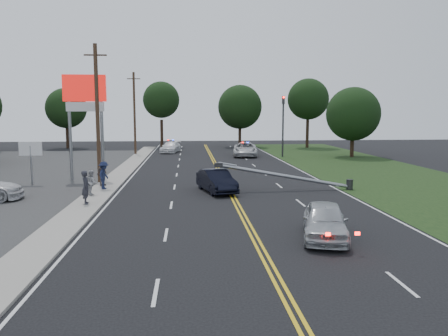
{
  "coord_description": "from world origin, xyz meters",
  "views": [
    {
      "loc": [
        -2.71,
        -20.2,
        5.18
      ],
      "look_at": [
        -0.48,
        6.94,
        1.7
      ],
      "focal_mm": 35.0,
      "sensor_mm": 36.0,
      "label": 1
    }
  ],
  "objects": [
    {
      "name": "bystander_a",
      "position": [
        -8.41,
        4.21,
        1.05
      ],
      "size": [
        0.55,
        0.74,
        1.86
      ],
      "primitive_type": "imported",
      "rotation": [
        0.0,
        0.0,
        1.74
      ],
      "color": "#292931",
      "rests_on": "sidewalk"
    },
    {
      "name": "waiting_sedan",
      "position": [
        2.87,
        -3.05,
        0.74
      ],
      "size": [
        2.8,
        4.67,
        1.49
      ],
      "primitive_type": "imported",
      "rotation": [
        0.0,
        0.0,
        -0.26
      ],
      "color": "#B0B5B9",
      "rests_on": "ground"
    },
    {
      "name": "bystander_c",
      "position": [
        -8.31,
        8.99,
        1.04
      ],
      "size": [
        0.85,
        1.27,
        1.83
      ],
      "primitive_type": "imported",
      "rotation": [
        0.0,
        0.0,
        1.42
      ],
      "color": "#1A2342",
      "rests_on": "sidewalk"
    },
    {
      "name": "ground",
      "position": [
        0.0,
        0.0,
        0.0
      ],
      "size": [
        120.0,
        120.0,
        0.0
      ],
      "primitive_type": "plane",
      "color": "black",
      "rests_on": "ground"
    },
    {
      "name": "bystander_b",
      "position": [
        -8.68,
        7.0,
        0.89
      ],
      "size": [
        0.8,
        0.9,
        1.53
      ],
      "primitive_type": "imported",
      "rotation": [
        0.0,
        0.0,
        1.92
      ],
      "color": "#A5A5AA",
      "rests_on": "sidewalk"
    },
    {
      "name": "grass_verge",
      "position": [
        13.5,
        10.0,
        0.01
      ],
      "size": [
        12.0,
        80.0,
        0.01
      ],
      "primitive_type": "cube",
      "color": "black",
      "rests_on": "ground"
    },
    {
      "name": "tree_8",
      "position": [
        14.81,
        42.95,
        7.08
      ],
      "size": [
        5.98,
        5.98,
        10.09
      ],
      "color": "black",
      "rests_on": "ground"
    },
    {
      "name": "utility_pole_far",
      "position": [
        -9.2,
        34.0,
        5.08
      ],
      "size": [
        1.6,
        0.28,
        10.0
      ],
      "color": "#382619",
      "rests_on": "ground"
    },
    {
      "name": "centerline_yellow",
      "position": [
        0.0,
        10.0,
        0.01
      ],
      "size": [
        0.36,
        80.0,
        0.0
      ],
      "primitive_type": "cube",
      "color": "gold",
      "rests_on": "ground"
    },
    {
      "name": "tree_6",
      "position": [
        -6.66,
        45.85,
        7.01
      ],
      "size": [
        5.4,
        5.4,
        9.73
      ],
      "color": "black",
      "rests_on": "ground"
    },
    {
      "name": "emergency_a",
      "position": [
        4.02,
        31.04,
        0.82
      ],
      "size": [
        3.39,
        6.17,
        1.64
      ],
      "primitive_type": "imported",
      "rotation": [
        0.0,
        0.0,
        -0.12
      ],
      "color": "silver",
      "rests_on": "ground"
    },
    {
      "name": "pylon_sign",
      "position": [
        -10.5,
        14.0,
        6.0
      ],
      "size": [
        3.2,
        0.35,
        8.0
      ],
      "color": "gray",
      "rests_on": "ground"
    },
    {
      "name": "emergency_b",
      "position": [
        -4.99,
        36.57,
        0.7
      ],
      "size": [
        2.91,
        5.13,
        1.4
      ],
      "primitive_type": "imported",
      "rotation": [
        0.0,
        0.0,
        -0.21
      ],
      "color": "white",
      "rests_on": "ground"
    },
    {
      "name": "sidewalk",
      "position": [
        -8.4,
        10.0,
        0.06
      ],
      "size": [
        1.8,
        70.0,
        0.12
      ],
      "primitive_type": "cube",
      "color": "gray",
      "rests_on": "ground"
    },
    {
      "name": "traffic_signal",
      "position": [
        8.3,
        30.0,
        4.21
      ],
      "size": [
        0.28,
        0.41,
        7.05
      ],
      "color": "#2D2D30",
      "rests_on": "ground"
    },
    {
      "name": "tree_9",
      "position": [
        16.39,
        29.3,
        4.99
      ],
      "size": [
        6.2,
        6.2,
        8.1
      ],
      "color": "black",
      "rests_on": "ground"
    },
    {
      "name": "crashed_sedan",
      "position": [
        -0.9,
        7.9,
        0.73
      ],
      "size": [
        2.63,
        4.7,
        1.47
      ],
      "primitive_type": "imported",
      "rotation": [
        0.0,
        0.0,
        0.26
      ],
      "color": "black",
      "rests_on": "ground"
    },
    {
      "name": "fallen_streetlight",
      "position": [
        4.19,
        8.0,
        0.92
      ],
      "size": [
        9.36,
        0.44,
        1.91
      ],
      "color": "#2D2D30",
      "rests_on": "ground"
    },
    {
      "name": "utility_pole_mid",
      "position": [
        -9.2,
        12.0,
        5.08
      ],
      "size": [
        1.6,
        0.28,
        10.0
      ],
      "color": "#382619",
      "rests_on": "ground"
    },
    {
      "name": "tree_5",
      "position": [
        -20.19,
        44.8,
        5.76
      ],
      "size": [
        5.76,
        5.76,
        8.66
      ],
      "color": "black",
      "rests_on": "ground"
    },
    {
      "name": "bystander_d",
      "position": [
        -8.71,
        10.33,
        0.96
      ],
      "size": [
        0.78,
        1.07,
        1.69
      ],
      "primitive_type": "imported",
      "rotation": [
        0.0,
        0.0,
        1.14
      ],
      "color": "#62544E",
      "rests_on": "sidewalk"
    },
    {
      "name": "tree_7",
      "position": [
        5.07,
        45.34,
        5.97
      ],
      "size": [
        6.56,
        6.56,
        9.26
      ],
      "color": "black",
      "rests_on": "ground"
    },
    {
      "name": "small_sign",
      "position": [
        -14.0,
        12.0,
        2.33
      ],
      "size": [
        1.6,
        0.14,
        3.1
      ],
      "color": "gray",
      "rests_on": "ground"
    }
  ]
}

